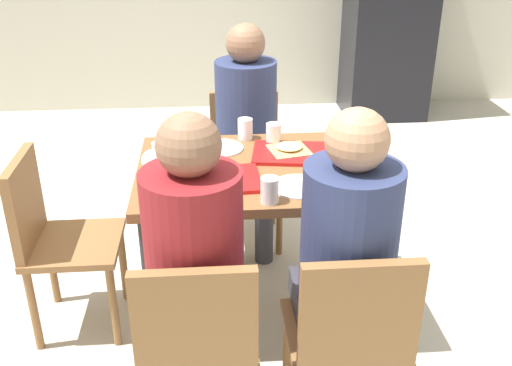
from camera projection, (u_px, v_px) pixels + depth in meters
ground_plane at (256, 314)px, 2.86m from camera, size 10.00×10.00×0.02m
main_table at (256, 191)px, 2.57m from camera, size 1.01×0.77×0.77m
chair_near_left at (198, 344)px, 1.94m from camera, size 0.40×0.40×0.84m
chair_near_right at (350, 336)px, 1.97m from camera, size 0.40×0.40×0.84m
chair_far_side at (245, 157)px, 3.33m from camera, size 0.40×0.40×0.84m
chair_left_end at (53, 232)px, 2.58m from camera, size 0.40×0.40×0.84m
person_in_red at (195, 257)px, 1.95m from camera, size 0.32×0.42×1.25m
person_in_brown_jacket at (346, 250)px, 1.99m from camera, size 0.32×0.42×1.25m
person_far_side at (246, 124)px, 3.10m from camera, size 0.32×0.42×1.25m
tray_red_near at (215, 180)px, 2.38m from camera, size 0.37×0.28×0.02m
tray_red_far at (293, 153)px, 2.63m from camera, size 0.39×0.31×0.02m
paper_plate_center at (219, 148)px, 2.70m from camera, size 0.22×0.22×0.01m
paper_plate_near_edge at (298, 186)px, 2.34m from camera, size 0.22×0.22×0.01m
pizza_slice_a at (210, 179)px, 2.35m from camera, size 0.19×0.21×0.02m
pizza_slice_b at (289, 148)px, 2.65m from camera, size 0.24×0.24×0.02m
plastic_cup_a at (245, 129)px, 2.79m from camera, size 0.07×0.07×0.10m
plastic_cup_b at (270, 190)px, 2.21m from camera, size 0.07×0.07×0.10m
plastic_cup_c at (161, 154)px, 2.52m from camera, size 0.07×0.07×0.10m
plastic_cup_d at (273, 134)px, 2.73m from camera, size 0.07×0.07×0.10m
soda_can at (355, 149)px, 2.54m from camera, size 0.07×0.07×0.12m
condiment_bottle at (179, 134)px, 2.65m from camera, size 0.06×0.06×0.16m
foil_bundle at (153, 161)px, 2.45m from camera, size 0.10×0.10×0.10m
drink_fridge at (390, 8)px, 5.10m from camera, size 0.70×0.60×1.90m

